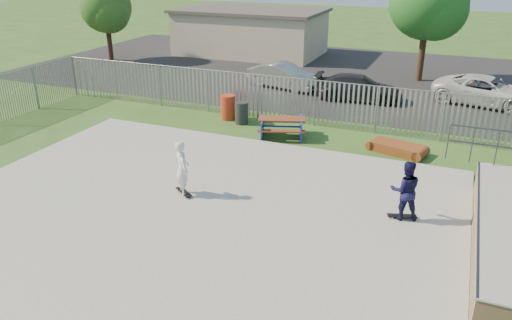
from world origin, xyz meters
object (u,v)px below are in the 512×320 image
at_px(car_silver, 284,76).
at_px(trash_bin_red, 228,107).
at_px(car_dark, 358,88).
at_px(tree_left, 106,7).
at_px(car_white, 487,91).
at_px(trash_bin_grey, 242,113).
at_px(skater_navy, 405,190).
at_px(funbox, 397,148).
at_px(picnic_table, 282,127).
at_px(tree_mid, 428,1).
at_px(skater_white, 182,168).

bearing_deg(car_silver, trash_bin_red, -171.31).
height_order(car_dark, tree_left, tree_left).
relative_size(car_white, tree_left, 0.94).
relative_size(car_silver, tree_left, 0.77).
xyz_separation_m(trash_bin_grey, tree_left, (-14.02, 9.08, 3.08)).
height_order(car_silver, car_white, car_white).
xyz_separation_m(car_white, skater_navy, (-2.21, -13.41, 0.29)).
height_order(funbox, trash_bin_grey, trash_bin_grey).
distance_m(picnic_table, tree_mid, 13.42).
distance_m(trash_bin_red, tree_mid, 13.58).
bearing_deg(funbox, skater_navy, -65.19).
bearing_deg(car_silver, picnic_table, -147.96).
relative_size(picnic_table, tree_mid, 0.34).
height_order(picnic_table, trash_bin_grey, trash_bin_grey).
bearing_deg(car_silver, tree_mid, -42.16).
bearing_deg(funbox, trash_bin_red, -173.71).
height_order(tree_left, skater_navy, tree_left).
relative_size(funbox, skater_navy, 1.17).
bearing_deg(tree_mid, skater_white, -105.26).
xyz_separation_m(tree_left, skater_navy, (21.71, -15.30, -2.56)).
bearing_deg(picnic_table, car_white, 27.64).
relative_size(trash_bin_red, tree_mid, 0.17).
relative_size(picnic_table, funbox, 1.14).
distance_m(car_dark, tree_left, 18.51).
distance_m(tree_left, skater_navy, 26.68).
relative_size(tree_mid, skater_navy, 3.89).
xyz_separation_m(tree_left, skater_white, (15.33, -16.34, -2.56)).
xyz_separation_m(trash_bin_grey, skater_white, (1.32, -7.26, 0.52)).
distance_m(car_white, tree_left, 24.16).
height_order(trash_bin_grey, tree_mid, tree_mid).
relative_size(tree_left, skater_white, 3.10).
height_order(car_white, tree_mid, tree_mid).
height_order(car_silver, tree_left, tree_left).
bearing_deg(funbox, car_white, 84.68).
height_order(car_white, skater_navy, skater_navy).
distance_m(picnic_table, skater_navy, 7.66).
bearing_deg(trash_bin_grey, picnic_table, -22.65).
xyz_separation_m(funbox, tree_left, (-20.84, 9.99, 3.38)).
bearing_deg(car_dark, skater_white, 163.12).
relative_size(trash_bin_red, car_white, 0.22).
bearing_deg(funbox, tree_left, 169.87).
bearing_deg(car_white, trash_bin_red, 135.92).
height_order(skater_navy, skater_white, same).
height_order(picnic_table, trash_bin_red, trash_bin_red).
relative_size(picnic_table, skater_navy, 1.33).
relative_size(funbox, tree_mid, 0.30).
bearing_deg(skater_white, car_dark, -56.62).
distance_m(picnic_table, trash_bin_grey, 2.38).
bearing_deg(picnic_table, tree_mid, 52.20).
bearing_deg(car_white, tree_left, 98.77).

